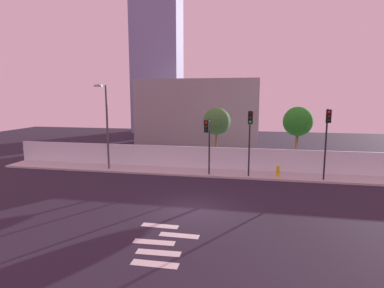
{
  "coord_description": "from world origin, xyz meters",
  "views": [
    {
      "loc": [
        3.21,
        -16.32,
        6.19
      ],
      "look_at": [
        -1.34,
        6.5,
        2.63
      ],
      "focal_mm": 29.85,
      "sensor_mm": 36.0,
      "label": 1
    }
  ],
  "objects_px": {
    "traffic_light_left": "(208,135)",
    "roadside_tree_leftmost": "(217,121)",
    "traffic_light_center": "(250,130)",
    "fire_hydrant": "(278,171)",
    "roadside_tree_midleft": "(298,122)",
    "traffic_light_right": "(327,130)",
    "street_lamp_curbside": "(106,120)"
  },
  "relations": [
    {
      "from": "traffic_light_right",
      "to": "street_lamp_curbside",
      "type": "distance_m",
      "value": 16.73
    },
    {
      "from": "traffic_light_center",
      "to": "traffic_light_right",
      "type": "height_order",
      "value": "traffic_light_right"
    },
    {
      "from": "roadside_tree_leftmost",
      "to": "fire_hydrant",
      "type": "bearing_deg",
      "value": -31.09
    },
    {
      "from": "fire_hydrant",
      "to": "traffic_light_left",
      "type": "bearing_deg",
      "value": -171.06
    },
    {
      "from": "traffic_light_center",
      "to": "fire_hydrant",
      "type": "relative_size",
      "value": 5.74
    },
    {
      "from": "traffic_light_center",
      "to": "roadside_tree_midleft",
      "type": "xyz_separation_m",
      "value": [
        3.77,
        3.79,
        0.32
      ]
    },
    {
      "from": "traffic_light_left",
      "to": "traffic_light_right",
      "type": "relative_size",
      "value": 0.84
    },
    {
      "from": "fire_hydrant",
      "to": "traffic_light_right",
      "type": "bearing_deg",
      "value": -14.14
    },
    {
      "from": "street_lamp_curbside",
      "to": "roadside_tree_midleft",
      "type": "xyz_separation_m",
      "value": [
        15.23,
        3.24,
        -0.14
      ]
    },
    {
      "from": "traffic_light_left",
      "to": "traffic_light_center",
      "type": "distance_m",
      "value": 3.1
    },
    {
      "from": "roadside_tree_midleft",
      "to": "traffic_light_right",
      "type": "bearing_deg",
      "value": -68.6
    },
    {
      "from": "street_lamp_curbside",
      "to": "roadside_tree_leftmost",
      "type": "height_order",
      "value": "street_lamp_curbside"
    },
    {
      "from": "roadside_tree_leftmost",
      "to": "roadside_tree_midleft",
      "type": "relative_size",
      "value": 0.98
    },
    {
      "from": "roadside_tree_leftmost",
      "to": "roadside_tree_midleft",
      "type": "distance_m",
      "value": 6.64
    },
    {
      "from": "fire_hydrant",
      "to": "roadside_tree_leftmost",
      "type": "distance_m",
      "value": 6.74
    },
    {
      "from": "traffic_light_center",
      "to": "roadside_tree_leftmost",
      "type": "relative_size",
      "value": 0.95
    },
    {
      "from": "traffic_light_right",
      "to": "fire_hydrant",
      "type": "distance_m",
      "value": 4.57
    },
    {
      "from": "traffic_light_center",
      "to": "roadside_tree_leftmost",
      "type": "bearing_deg",
      "value": 127.1
    },
    {
      "from": "traffic_light_center",
      "to": "fire_hydrant",
      "type": "bearing_deg",
      "value": 20.08
    },
    {
      "from": "roadside_tree_leftmost",
      "to": "street_lamp_curbside",
      "type": "bearing_deg",
      "value": -159.31
    },
    {
      "from": "fire_hydrant",
      "to": "roadside_tree_midleft",
      "type": "bearing_deg",
      "value": 61.49
    },
    {
      "from": "traffic_light_center",
      "to": "street_lamp_curbside",
      "type": "distance_m",
      "value": 11.48
    },
    {
      "from": "traffic_light_left",
      "to": "roadside_tree_leftmost",
      "type": "bearing_deg",
      "value": 87.04
    },
    {
      "from": "traffic_light_left",
      "to": "roadside_tree_leftmost",
      "type": "distance_m",
      "value": 3.9
    },
    {
      "from": "traffic_light_center",
      "to": "fire_hydrant",
      "type": "xyz_separation_m",
      "value": [
        2.13,
        0.78,
        -3.12
      ]
    },
    {
      "from": "traffic_light_center",
      "to": "traffic_light_right",
      "type": "xyz_separation_m",
      "value": [
        5.26,
        -0.01,
        0.11
      ]
    },
    {
      "from": "traffic_light_left",
      "to": "roadside_tree_leftmost",
      "type": "height_order",
      "value": "roadside_tree_leftmost"
    },
    {
      "from": "traffic_light_center",
      "to": "traffic_light_right",
      "type": "distance_m",
      "value": 5.26
    },
    {
      "from": "roadside_tree_leftmost",
      "to": "roadside_tree_midleft",
      "type": "height_order",
      "value": "roadside_tree_midleft"
    },
    {
      "from": "traffic_light_left",
      "to": "street_lamp_curbside",
      "type": "xyz_separation_m",
      "value": [
        -8.39,
        0.59,
        0.92
      ]
    },
    {
      "from": "traffic_light_left",
      "to": "roadside_tree_midleft",
      "type": "height_order",
      "value": "roadside_tree_midleft"
    },
    {
      "from": "street_lamp_curbside",
      "to": "fire_hydrant",
      "type": "relative_size",
      "value": 8.03
    }
  ]
}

